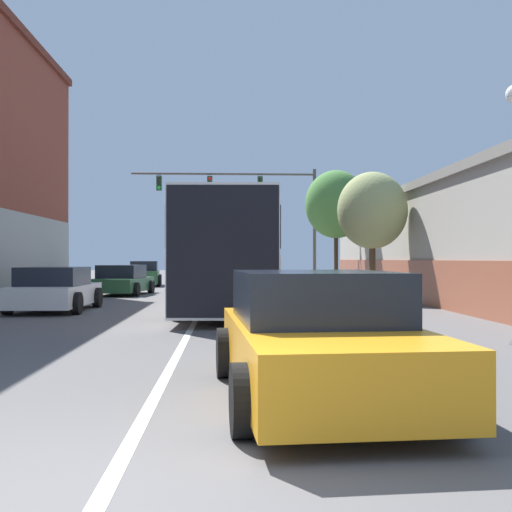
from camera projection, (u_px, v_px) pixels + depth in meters
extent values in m
plane|color=#565454|center=(97.00, 506.00, 3.77)|extent=(160.00, 160.00, 0.00)
cube|color=silver|center=(204.00, 305.00, 20.11)|extent=(0.14, 44.72, 0.01)
cube|color=#9E998E|center=(500.00, 243.00, 22.68)|extent=(7.29, 26.28, 4.34)
cube|color=#995138|center=(407.00, 280.00, 22.50)|extent=(0.24, 25.75, 1.52)
cube|color=slate|center=(500.00, 190.00, 22.69)|extent=(7.58, 26.54, 0.30)
cube|color=silver|center=(233.00, 254.00, 19.39)|extent=(3.03, 13.01, 3.00)
cube|color=black|center=(233.00, 237.00, 19.39)|extent=(3.07, 12.76, 0.96)
cube|color=beige|center=(233.00, 261.00, 19.39)|extent=(3.07, 12.88, 0.30)
cube|color=black|center=(223.00, 251.00, 12.95)|extent=(2.44, 0.16, 2.88)
cylinder|color=black|center=(204.00, 286.00, 23.38)|extent=(0.34, 1.01, 1.00)
cylinder|color=black|center=(269.00, 286.00, 23.39)|extent=(0.34, 1.01, 1.00)
cylinder|color=black|center=(178.00, 300.00, 15.37)|extent=(0.34, 1.01, 1.00)
cylinder|color=black|center=(277.00, 300.00, 15.38)|extent=(0.34, 1.01, 1.00)
cube|color=orange|center=(319.00, 353.00, 6.65)|extent=(2.13, 4.41, 0.67)
cube|color=black|center=(314.00, 296.00, 6.91)|extent=(1.85, 2.34, 0.57)
cylinder|color=black|center=(225.00, 353.00, 7.87)|extent=(0.26, 0.66, 0.65)
cylinder|color=black|center=(367.00, 350.00, 8.08)|extent=(0.26, 0.66, 0.65)
cylinder|color=black|center=(243.00, 400.00, 5.22)|extent=(0.26, 0.66, 0.65)
cylinder|color=black|center=(454.00, 395.00, 5.43)|extent=(0.26, 0.66, 0.65)
cube|color=#285633|center=(123.00, 284.00, 26.12)|extent=(2.28, 4.13, 0.58)
cube|color=black|center=(122.00, 271.00, 25.93)|extent=(1.90, 2.24, 0.56)
cylinder|color=black|center=(111.00, 287.00, 27.41)|extent=(0.29, 0.61, 0.58)
cylinder|color=black|center=(151.00, 287.00, 27.26)|extent=(0.29, 0.61, 0.58)
cylinder|color=black|center=(92.00, 289.00, 24.98)|extent=(0.29, 0.61, 0.58)
cylinder|color=black|center=(136.00, 289.00, 24.83)|extent=(0.29, 0.61, 0.58)
cube|color=silver|center=(56.00, 295.00, 17.97)|extent=(1.90, 4.04, 0.61)
cube|color=black|center=(54.00, 276.00, 17.77)|extent=(1.73, 2.11, 0.54)
cylinder|color=black|center=(37.00, 298.00, 19.18)|extent=(0.23, 0.64, 0.63)
cylinder|color=black|center=(97.00, 298.00, 19.24)|extent=(0.23, 0.64, 0.63)
cylinder|color=black|center=(7.00, 303.00, 16.69)|extent=(0.23, 0.64, 0.63)
cylinder|color=black|center=(77.00, 303.00, 16.76)|extent=(0.23, 0.64, 0.63)
cube|color=#285633|center=(145.00, 277.00, 34.70)|extent=(1.93, 3.96, 0.70)
cube|color=black|center=(144.00, 266.00, 34.51)|extent=(1.65, 2.11, 0.56)
cylinder|color=black|center=(131.00, 280.00, 35.77)|extent=(0.27, 0.66, 0.64)
cylinder|color=black|center=(160.00, 280.00, 35.99)|extent=(0.27, 0.66, 0.64)
cylinder|color=black|center=(128.00, 281.00, 33.41)|extent=(0.27, 0.66, 0.64)
cylinder|color=black|center=(159.00, 281.00, 33.63)|extent=(0.27, 0.66, 0.64)
cylinder|color=#514C47|center=(315.00, 228.00, 32.73)|extent=(0.18, 0.18, 6.49)
cylinder|color=#514C47|center=(224.00, 174.00, 32.52)|extent=(9.96, 0.12, 0.12)
cube|color=#234723|center=(260.00, 184.00, 32.61)|extent=(0.28, 0.24, 0.80)
sphere|color=black|center=(260.00, 179.00, 32.46)|extent=(0.18, 0.18, 0.18)
sphere|color=black|center=(260.00, 183.00, 32.45)|extent=(0.18, 0.18, 0.18)
sphere|color=green|center=(260.00, 188.00, 32.45)|extent=(0.18, 0.18, 0.18)
cube|color=#234723|center=(210.00, 183.00, 32.48)|extent=(0.28, 0.24, 0.80)
sphere|color=red|center=(210.00, 178.00, 32.33)|extent=(0.18, 0.18, 0.18)
sphere|color=black|center=(210.00, 183.00, 32.33)|extent=(0.18, 0.18, 0.18)
sphere|color=black|center=(210.00, 188.00, 32.33)|extent=(0.18, 0.18, 0.18)
cube|color=#234723|center=(159.00, 183.00, 32.35)|extent=(0.28, 0.24, 0.80)
sphere|color=black|center=(159.00, 178.00, 32.20)|extent=(0.18, 0.18, 0.18)
sphere|color=black|center=(159.00, 183.00, 32.20)|extent=(0.18, 0.18, 0.18)
sphere|color=green|center=(159.00, 187.00, 32.20)|extent=(0.18, 0.18, 0.18)
cylinder|color=#4C3823|center=(372.00, 271.00, 21.89)|extent=(0.23, 0.23, 2.25)
ellipsoid|color=#99A366|center=(372.00, 210.00, 21.90)|extent=(2.56, 2.31, 2.82)
cylinder|color=#3D2D1E|center=(336.00, 261.00, 29.06)|extent=(0.20, 0.20, 2.95)
ellipsoid|color=#4C843D|center=(336.00, 204.00, 29.07)|extent=(3.01, 2.70, 3.31)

